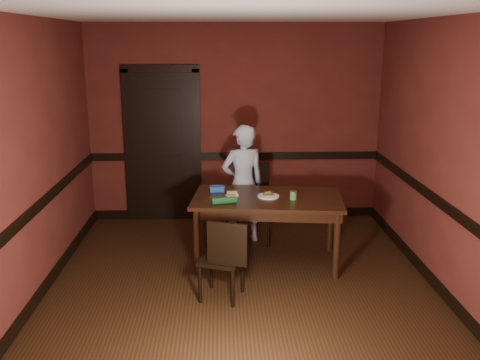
{
  "coord_description": "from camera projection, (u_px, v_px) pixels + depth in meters",
  "views": [
    {
      "loc": [
        -0.2,
        -5.06,
        2.47
      ],
      "look_at": [
        0.0,
        0.35,
        1.05
      ],
      "focal_mm": 40.0,
      "sensor_mm": 36.0,
      "label": 1
    }
  ],
  "objects": [
    {
      "name": "wall_back",
      "position": [
        235.0,
        124.0,
        7.36
      ],
      "size": [
        4.0,
        0.02,
        2.7
      ],
      "primitive_type": "cube",
      "color": "#58211A",
      "rests_on": "ground"
    },
    {
      "name": "sauce_jar",
      "position": [
        293.0,
        195.0,
        5.85
      ],
      "size": [
        0.08,
        0.08,
        0.09
      ],
      "rotation": [
        0.0,
        0.0,
        -0.18
      ],
      "color": "#4F9840",
      "rests_on": "dining_table"
    },
    {
      "name": "chair_far",
      "position": [
        247.0,
        206.0,
        6.57
      ],
      "size": [
        0.58,
        0.58,
        0.99
      ],
      "primitive_type": null,
      "rotation": [
        0.0,
        0.0,
        0.32
      ],
      "color": "black",
      "rests_on": "floor"
    },
    {
      "name": "wall_right",
      "position": [
        444.0,
        158.0,
        5.25
      ],
      "size": [
        0.02,
        4.5,
        2.7
      ],
      "primitive_type": "cube",
      "color": "#58211A",
      "rests_on": "ground"
    },
    {
      "name": "wall_left",
      "position": [
        33.0,
        161.0,
        5.11
      ],
      "size": [
        0.02,
        4.5,
        2.7
      ],
      "primitive_type": "cube",
      "color": "#58211A",
      "rests_on": "ground"
    },
    {
      "name": "ceiling",
      "position": [
        241.0,
        14.0,
        4.84
      ],
      "size": [
        4.0,
        4.5,
        0.01
      ],
      "primitive_type": "cube",
      "color": "silver",
      "rests_on": "ground"
    },
    {
      "name": "wrapped_veg",
      "position": [
        224.0,
        201.0,
        5.69
      ],
      "size": [
        0.28,
        0.13,
        0.07
      ],
      "primitive_type": "cylinder",
      "rotation": [
        0.0,
        1.57,
        0.23
      ],
      "color": "#174F24",
      "rests_on": "dining_table"
    },
    {
      "name": "floor",
      "position": [
        241.0,
        287.0,
        5.53
      ],
      "size": [
        4.0,
        4.5,
        0.01
      ],
      "primitive_type": "cube",
      "color": "black",
      "rests_on": "ground"
    },
    {
      "name": "dado_right",
      "position": [
        438.0,
        201.0,
        5.37
      ],
      "size": [
        0.03,
        4.5,
        0.1
      ],
      "primitive_type": "cube",
      "color": "black",
      "rests_on": "ground"
    },
    {
      "name": "baseboard_back",
      "position": [
        235.0,
        213.0,
        7.67
      ],
      "size": [
        4.0,
        0.03,
        0.12
      ],
      "primitive_type": "cube",
      "color": "black",
      "rests_on": "ground"
    },
    {
      "name": "dado_back",
      "position": [
        235.0,
        156.0,
        7.46
      ],
      "size": [
        4.0,
        0.03,
        0.1
      ],
      "primitive_type": "cube",
      "color": "black",
      "rests_on": "ground"
    },
    {
      "name": "person",
      "position": [
        243.0,
        184.0,
        6.6
      ],
      "size": [
        0.62,
        0.5,
        1.49
      ],
      "primitive_type": "imported",
      "rotation": [
        0.0,
        0.0,
        3.44
      ],
      "color": "#AEC3DA",
      "rests_on": "floor"
    },
    {
      "name": "cheese_saucer",
      "position": [
        232.0,
        194.0,
        6.0
      ],
      "size": [
        0.15,
        0.15,
        0.05
      ],
      "rotation": [
        0.0,
        0.0,
        -0.07
      ],
      "color": "white",
      "rests_on": "dining_table"
    },
    {
      "name": "dado_left",
      "position": [
        39.0,
        206.0,
        5.23
      ],
      "size": [
        0.03,
        4.5,
        0.1
      ],
      "primitive_type": "cube",
      "color": "black",
      "rests_on": "ground"
    },
    {
      "name": "chair_near",
      "position": [
        221.0,
        258.0,
        5.2
      ],
      "size": [
        0.49,
        0.49,
        0.83
      ],
      "primitive_type": null,
      "rotation": [
        0.0,
        0.0,
        2.82
      ],
      "color": "black",
      "rests_on": "floor"
    },
    {
      "name": "sandwich_plate",
      "position": [
        268.0,
        195.0,
        5.96
      ],
      "size": [
        0.24,
        0.24,
        0.06
      ],
      "rotation": [
        0.0,
        0.0,
        -0.26
      ],
      "color": "white",
      "rests_on": "dining_table"
    },
    {
      "name": "wall_front",
      "position": [
        257.0,
        246.0,
        3.01
      ],
      "size": [
        4.0,
        0.02,
        2.7
      ],
      "primitive_type": "cube",
      "color": "#58211A",
      "rests_on": "ground"
    },
    {
      "name": "dining_table",
      "position": [
        267.0,
        230.0,
        6.06
      ],
      "size": [
        1.74,
        1.11,
        0.77
      ],
      "primitive_type": "cube",
      "rotation": [
        0.0,
        0.0,
        -0.11
      ],
      "color": "black",
      "rests_on": "floor"
    },
    {
      "name": "baseboard_right",
      "position": [
        431.0,
        278.0,
        5.58
      ],
      "size": [
        0.03,
        4.5,
        0.12
      ],
      "primitive_type": "cube",
      "color": "black",
      "rests_on": "ground"
    },
    {
      "name": "baseboard_left",
      "position": [
        47.0,
        284.0,
        5.44
      ],
      "size": [
        0.03,
        4.5,
        0.12
      ],
      "primitive_type": "cube",
      "color": "black",
      "rests_on": "ground"
    },
    {
      "name": "door",
      "position": [
        163.0,
        143.0,
        7.35
      ],
      "size": [
        1.05,
        0.07,
        2.2
      ],
      "color": "black",
      "rests_on": "ground"
    },
    {
      "name": "food_tub",
      "position": [
        217.0,
        189.0,
        6.14
      ],
      "size": [
        0.17,
        0.12,
        0.07
      ],
      "rotation": [
        0.0,
        0.0,
        0.01
      ],
      "color": "blue",
      "rests_on": "dining_table"
    }
  ]
}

